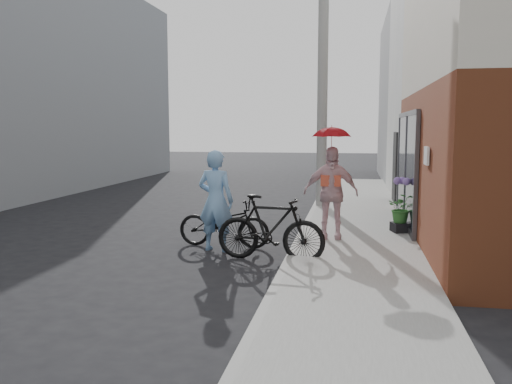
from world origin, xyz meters
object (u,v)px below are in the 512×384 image
(planter, at_px, (401,227))
(bike_right, at_px, (271,228))
(officer, at_px, (216,201))
(kimono_woman, at_px, (331,193))
(bike_left, at_px, (224,223))
(utility_pole, at_px, (323,82))

(planter, bearing_deg, bike_right, -134.34)
(officer, distance_m, kimono_woman, 2.28)
(bike_left, relative_size, kimono_woman, 1.00)
(kimono_woman, height_order, planter, kimono_woman)
(bike_right, relative_size, kimono_woman, 1.05)
(utility_pole, relative_size, officer, 3.72)
(bike_right, bearing_deg, bike_left, 54.03)
(bike_right, xyz_separation_m, kimono_woman, (0.95, 1.56, 0.45))
(bike_right, distance_m, kimono_woman, 1.88)
(utility_pole, xyz_separation_m, kimono_woman, (0.45, -4.50, -2.48))
(bike_left, bearing_deg, bike_right, -127.44)
(bike_left, xyz_separation_m, bike_right, (1.04, -0.92, 0.10))
(bike_right, bearing_deg, officer, 67.52)
(bike_left, height_order, bike_right, bike_right)
(utility_pole, xyz_separation_m, officer, (-1.62, -5.47, -2.56))
(bike_left, bearing_deg, officer, 171.78)
(bike_right, relative_size, planter, 5.17)
(utility_pole, distance_m, bike_right, 6.75)
(bike_left, distance_m, bike_right, 1.40)
(planter, bearing_deg, officer, -152.18)
(officer, bearing_deg, planter, -143.21)
(officer, bearing_deg, utility_pole, -97.50)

